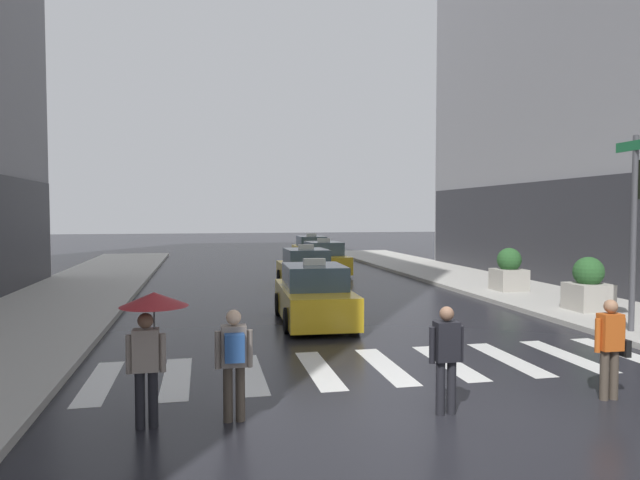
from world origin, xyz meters
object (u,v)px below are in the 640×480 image
at_px(pedestrian_with_backpack, 234,356).
at_px(pedestrian_plain_coat, 446,353).
at_px(traffic_light_pole, 638,205).
at_px(planter_near_corner, 588,286).
at_px(pedestrian_with_handbag, 611,343).
at_px(pedestrian_with_umbrella, 151,322).
at_px(taxi_third, 323,260).
at_px(taxi_second, 306,271).
at_px(taxi_fourth, 311,250).
at_px(taxi_lead, 314,297).
at_px(planter_mid_block, 509,271).

distance_m(pedestrian_with_backpack, pedestrian_plain_coat, 3.18).
bearing_deg(traffic_light_pole, planter_near_corner, 73.40).
bearing_deg(pedestrian_with_handbag, planter_near_corner, 55.34).
bearing_deg(planter_near_corner, pedestrian_with_umbrella, -150.96).
height_order(traffic_light_pole, taxi_third, traffic_light_pole).
bearing_deg(traffic_light_pole, pedestrian_with_handbag, -134.30).
relative_size(taxi_second, taxi_fourth, 1.00).
xyz_separation_m(taxi_fourth, pedestrian_with_backpack, (-6.18, -26.56, 0.25)).
xyz_separation_m(taxi_lead, pedestrian_with_umbrella, (-3.75, -7.19, 0.79)).
bearing_deg(planter_mid_block, pedestrian_with_umbrella, -137.12).
bearing_deg(taxi_fourth, planter_mid_block, -73.07).
relative_size(taxi_lead, planter_mid_block, 2.88).
bearing_deg(pedestrian_with_umbrella, pedestrian_with_handbag, -1.95).
distance_m(taxi_third, taxi_fourth, 7.02).
bearing_deg(pedestrian_plain_coat, taxi_second, 88.25).
relative_size(pedestrian_with_umbrella, pedestrian_plain_coat, 1.18).
bearing_deg(planter_near_corner, pedestrian_with_backpack, -148.33).
distance_m(pedestrian_with_backpack, planter_near_corner, 12.78).
bearing_deg(taxi_lead, taxi_second, 81.67).
height_order(traffic_light_pole, planter_near_corner, traffic_light_pole).
height_order(pedestrian_with_backpack, planter_mid_block, planter_mid_block).
height_order(taxi_third, planter_mid_block, taxi_third).
xyz_separation_m(pedestrian_with_umbrella, planter_near_corner, (12.03, 6.68, -0.64)).
relative_size(taxi_third, planter_mid_block, 2.87).
bearing_deg(taxi_lead, taxi_fourth, 79.49).
xyz_separation_m(taxi_second, planter_mid_block, (7.25, -3.00, 0.15)).
bearing_deg(pedestrian_with_umbrella, planter_mid_block, 42.88).
bearing_deg(planter_mid_block, traffic_light_pole, -96.56).
relative_size(planter_near_corner, planter_mid_block, 1.00).
bearing_deg(traffic_light_pole, taxi_lead, 155.29).
bearing_deg(pedestrian_with_backpack, pedestrian_with_handbag, -2.06).
xyz_separation_m(traffic_light_pole, pedestrian_plain_coat, (-6.84, -4.12, -2.32)).
relative_size(traffic_light_pole, pedestrian_with_umbrella, 2.47).
bearing_deg(taxi_second, planter_near_corner, -45.82).
height_order(traffic_light_pole, planter_mid_block, traffic_light_pole).
distance_m(taxi_fourth, pedestrian_with_handbag, 26.78).
distance_m(pedestrian_with_umbrella, pedestrian_with_backpack, 1.28).
bearing_deg(taxi_third, planter_near_corner, -67.24).
xyz_separation_m(taxi_lead, pedestrian_with_backpack, (-2.59, -7.22, 0.25)).
xyz_separation_m(pedestrian_with_backpack, pedestrian_with_handbag, (6.09, -0.22, -0.04)).
distance_m(pedestrian_plain_coat, planter_mid_block, 13.84).
distance_m(pedestrian_with_umbrella, planter_near_corner, 13.78).
relative_size(pedestrian_with_backpack, pedestrian_plain_coat, 1.00).
bearing_deg(taxi_fourth, pedestrian_with_backpack, -103.10).
xyz_separation_m(taxi_lead, planter_mid_block, (8.27, 3.97, 0.15)).
distance_m(pedestrian_with_umbrella, pedestrian_with_handbag, 7.27).
bearing_deg(pedestrian_plain_coat, pedestrian_with_handbag, 1.91).
bearing_deg(planter_mid_block, planter_near_corner, -89.77).
bearing_deg(taxi_second, pedestrian_with_backpack, -104.28).
bearing_deg(taxi_second, pedestrian_with_handbag, -80.25).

